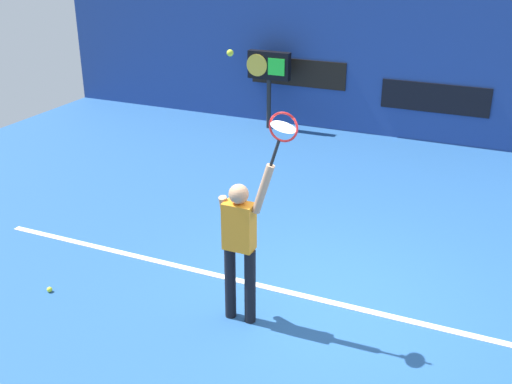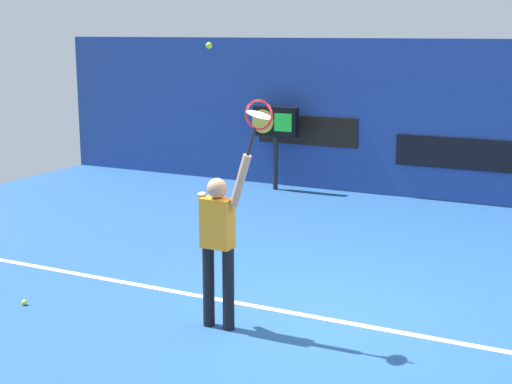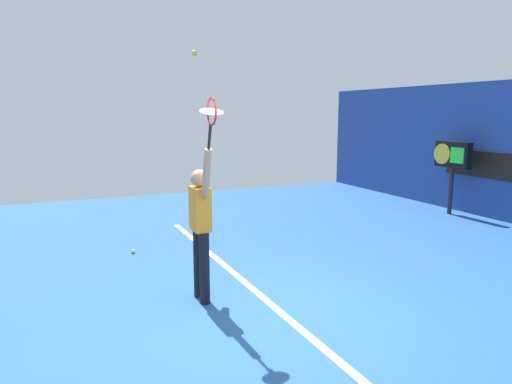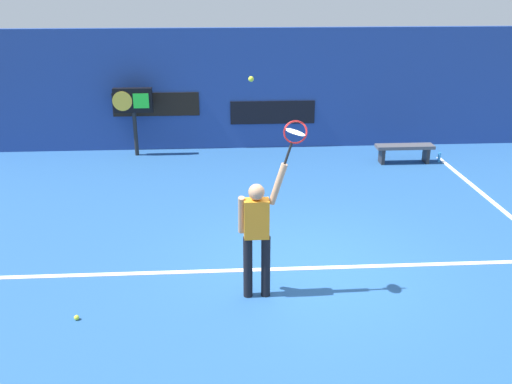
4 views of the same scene
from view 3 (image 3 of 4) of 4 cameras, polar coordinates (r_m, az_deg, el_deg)
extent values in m
plane|color=#23518C|center=(5.77, 3.78, -14.79)|extent=(18.00, 18.00, 0.00)
cube|color=black|center=(11.97, 25.92, 2.98)|extent=(2.20, 0.03, 0.60)
cube|color=white|center=(5.76, 3.54, -14.78)|extent=(10.00, 0.10, 0.01)
cylinder|color=black|center=(6.22, -6.97, -8.47)|extent=(0.13, 0.13, 0.92)
cylinder|color=black|center=(5.99, -6.25, -9.16)|extent=(0.13, 0.13, 0.92)
cube|color=orange|center=(5.92, -6.77, -2.03)|extent=(0.34, 0.20, 0.55)
sphere|color=tan|center=(5.85, -6.84, 1.67)|extent=(0.22, 0.22, 0.22)
cylinder|color=tan|center=(5.57, -5.99, 2.39)|extent=(0.26, 0.09, 0.58)
cylinder|color=tan|center=(6.12, -6.62, -1.39)|extent=(0.09, 0.23, 0.58)
cylinder|color=black|center=(5.41, -5.64, 6.66)|extent=(0.12, 0.03, 0.30)
torus|color=red|center=(5.32, -5.39, 9.66)|extent=(0.39, 0.02, 0.39)
cylinder|color=silver|center=(5.32, -5.39, 9.66)|extent=(0.26, 0.27, 0.08)
sphere|color=#CCE033|center=(5.90, -7.47, 16.30)|extent=(0.07, 0.07, 0.07)
cylinder|color=black|center=(12.04, 22.47, 0.15)|extent=(0.10, 0.10, 1.11)
cube|color=black|center=(11.94, 22.73, 4.20)|extent=(0.95, 0.18, 0.60)
cylinder|color=gold|center=(12.04, 21.55, 4.31)|extent=(0.48, 0.02, 0.48)
cube|color=#26D833|center=(11.73, 23.13, 4.08)|extent=(0.38, 0.02, 0.36)
sphere|color=#CCE033|center=(8.39, -14.64, -6.97)|extent=(0.07, 0.07, 0.07)
camera|label=1|loc=(5.13, -81.23, 23.09)|focal=44.05mm
camera|label=2|loc=(5.43, -97.90, 7.84)|focal=52.80mm
camera|label=4|loc=(8.20, -67.87, 17.02)|focal=39.66mm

